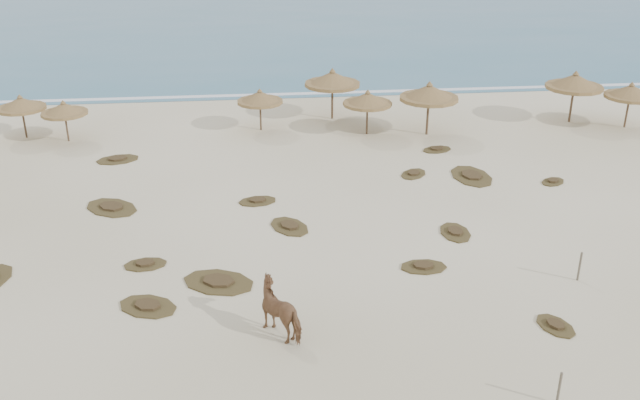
{
  "coord_description": "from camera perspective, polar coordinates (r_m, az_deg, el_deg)",
  "views": [
    {
      "loc": [
        -1.25,
        -22.19,
        13.59
      ],
      "look_at": [
        1.55,
        5.0,
        1.31
      ],
      "focal_mm": 40.0,
      "sensor_mm": 36.0,
      "label": 1
    }
  ],
  "objects": [
    {
      "name": "palapa_7",
      "position": [
        46.36,
        23.59,
        7.92
      ],
      "size": [
        3.97,
        3.97,
        2.8
      ],
      "rotation": [
        0.0,
        0.0,
        -0.43
      ],
      "color": "#4F3F28",
      "rests_on": "ground"
    },
    {
      "name": "scrub_13",
      "position": [
        33.09,
        -5.02,
        -0.06
      ],
      "size": [
        1.96,
        1.47,
        0.16
      ],
      "rotation": [
        0.0,
        0.0,
        0.19
      ],
      "color": "brown",
      "rests_on": "ground"
    },
    {
      "name": "palapa_4",
      "position": [
        41.51,
        3.83,
        8.02
      ],
      "size": [
        3.68,
        3.68,
        2.67
      ],
      "rotation": [
        0.0,
        0.0,
        -0.37
      ],
      "color": "#4F3F28",
      "rests_on": "ground"
    },
    {
      "name": "fence_post_far",
      "position": [
        28.09,
        20.05,
        -5.01
      ],
      "size": [
        0.09,
        0.09,
        1.16
      ],
      "primitive_type": "cylinder",
      "rotation": [
        0.0,
        0.0,
        0.11
      ],
      "color": "brown",
      "rests_on": "ground"
    },
    {
      "name": "scrub_7",
      "position": [
        36.34,
        7.49,
        2.1
      ],
      "size": [
        1.91,
        1.98,
        0.16
      ],
      "rotation": [
        0.0,
        0.0,
        0.87
      ],
      "color": "brown",
      "rests_on": "ground"
    },
    {
      "name": "horse",
      "position": [
        23.41,
        -2.99,
        -8.71
      ],
      "size": [
        2.1,
        2.24,
        1.79
      ],
      "primitive_type": "imported",
      "rotation": [
        0.0,
        0.0,
        3.84
      ],
      "color": "#956A44",
      "rests_on": "ground"
    },
    {
      "name": "foam_line",
      "position": [
        50.08,
        -4.28,
        8.38
      ],
      "size": [
        70.0,
        0.6,
        0.01
      ],
      "primitive_type": "cube",
      "color": "silver",
      "rests_on": "ground"
    },
    {
      "name": "scrub_2",
      "position": [
        28.45,
        -13.8,
        -5.0
      ],
      "size": [
        1.76,
        1.25,
        0.16
      ],
      "rotation": [
        0.0,
        0.0,
        0.11
      ],
      "color": "brown",
      "rests_on": "ground"
    },
    {
      "name": "scrub_12",
      "position": [
        25.34,
        18.33,
        -9.51
      ],
      "size": [
        1.47,
        1.8,
        0.16
      ],
      "rotation": [
        0.0,
        0.0,
        1.92
      ],
      "color": "brown",
      "rests_on": "ground"
    },
    {
      "name": "scrub_6",
      "position": [
        39.44,
        -15.88,
        3.16
      ],
      "size": [
        2.55,
        2.01,
        0.16
      ],
      "rotation": [
        0.0,
        0.0,
        0.28
      ],
      "color": "brown",
      "rests_on": "ground"
    },
    {
      "name": "scrub_1",
      "position": [
        33.66,
        -16.34,
        -0.57
      ],
      "size": [
        3.22,
        3.1,
        0.16
      ],
      "rotation": [
        0.0,
        0.0,
        2.45
      ],
      "color": "brown",
      "rests_on": "ground"
    },
    {
      "name": "palapa_5",
      "position": [
        41.68,
        8.72,
        8.44
      ],
      "size": [
        4.11,
        4.11,
        3.19
      ],
      "rotation": [
        0.0,
        0.0,
        0.24
      ],
      "color": "#4F3F28",
      "rests_on": "ground"
    },
    {
      "name": "fence_post_near",
      "position": [
        21.81,
        18.59,
        -14.08
      ],
      "size": [
        0.1,
        0.1,
        1.07
      ],
      "primitive_type": "cylinder",
      "rotation": [
        0.0,
        0.0,
        0.34
      ],
      "color": "brown",
      "rests_on": "ground"
    },
    {
      "name": "scrub_10",
      "position": [
        39.91,
        9.34,
        4.03
      ],
      "size": [
        1.96,
        1.59,
        0.16
      ],
      "rotation": [
        0.0,
        0.0,
        0.33
      ],
      "color": "brown",
      "rests_on": "ground"
    },
    {
      "name": "scrub_9",
      "position": [
        26.75,
        -8.12,
        -6.5
      ],
      "size": [
        3.26,
        2.78,
        0.16
      ],
      "rotation": [
        0.0,
        0.0,
        2.71
      ],
      "color": "brown",
      "rests_on": "ground"
    },
    {
      "name": "palapa_2",
      "position": [
        42.29,
        -4.83,
        8.15
      ],
      "size": [
        2.74,
        2.74,
        2.54
      ],
      "rotation": [
        0.0,
        0.0,
        0.01
      ],
      "color": "#4F3F28",
      "rests_on": "ground"
    },
    {
      "name": "palapa_3",
      "position": [
        44.15,
        1.0,
        9.62
      ],
      "size": [
        4.0,
        4.0,
        3.2
      ],
      "rotation": [
        0.0,
        0.0,
        -0.19
      ],
      "color": "#4F3F28",
      "rests_on": "ground"
    },
    {
      "name": "scrub_5",
      "position": [
        36.57,
        12.02,
        1.9
      ],
      "size": [
        2.18,
        3.1,
        0.16
      ],
      "rotation": [
        0.0,
        0.0,
        1.67
      ],
      "color": "brown",
      "rests_on": "ground"
    },
    {
      "name": "scrub_3",
      "position": [
        30.59,
        -2.46,
        -2.11
      ],
      "size": [
        2.25,
        2.53,
        0.16
      ],
      "rotation": [
        0.0,
        0.0,
        2.08
      ],
      "color": "brown",
      "rests_on": "ground"
    },
    {
      "name": "palapa_6",
      "position": [
        46.14,
        19.71,
        8.86
      ],
      "size": [
        4.18,
        4.18,
        3.21
      ],
      "rotation": [
        0.0,
        0.0,
        -0.25
      ],
      "color": "#4F3F28",
      "rests_on": "ground"
    },
    {
      "name": "scrub_15",
      "position": [
        30.6,
        10.76,
        -2.54
      ],
      "size": [
        1.25,
        1.92,
        0.16
      ],
      "rotation": [
        0.0,
        0.0,
        1.57
      ],
      "color": "brown",
      "rests_on": "ground"
    },
    {
      "name": "scrub_4",
      "position": [
        27.76,
        8.28,
        -5.28
      ],
      "size": [
        1.84,
        1.22,
        0.16
      ],
      "rotation": [
        0.0,
        0.0,
        3.12
      ],
      "color": "brown",
      "rests_on": "ground"
    },
    {
      "name": "scrub_11",
      "position": [
        25.8,
        -13.62,
        -8.24
      ],
      "size": [
        2.6,
        2.28,
        0.16
      ],
      "rotation": [
        0.0,
        0.0,
        2.65
      ],
      "color": "brown",
      "rests_on": "ground"
    },
    {
      "name": "scrub_14",
      "position": [
        36.93,
        18.14,
        1.42
      ],
      "size": [
        1.67,
        1.56,
        0.16
      ],
      "rotation": [
        0.0,
        0.0,
        0.63
      ],
      "color": "brown",
      "rests_on": "ground"
    },
    {
      "name": "palapa_0",
      "position": [
        42.73,
        -19.8,
        6.84
      ],
      "size": [
        3.22,
        3.22,
        2.42
      ],
      "rotation": [
        0.0,
        0.0,
        -0.3
      ],
      "color": "#4F3F28",
      "rests_on": "ground"
    },
    {
      "name": "palapa_1",
      "position": [
        44.21,
        -22.81,
        7.09
      ],
      "size": [
        3.13,
        3.13,
        2.57
      ],
      "rotation": [
        0.0,
        0.0,
        -0.15
      ],
      "color": "#4F3F28",
      "rests_on": "ground"
    },
    {
      "name": "ground",
      "position": [
        26.05,
        -2.29,
        -7.28
      ],
      "size": [
        160.0,
        160.0,
        0.0
      ],
      "primitive_type": "plane",
      "color": "beige",
      "rests_on": "ground"
    }
  ]
}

